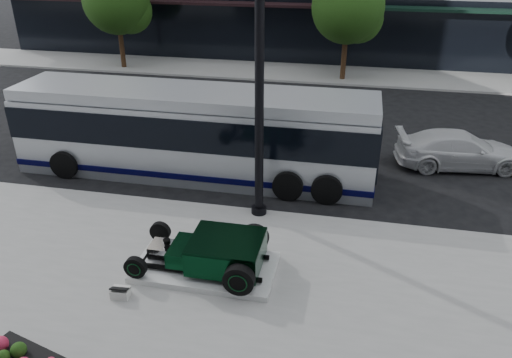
% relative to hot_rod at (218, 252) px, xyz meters
% --- Properties ---
extents(ground, '(120.00, 120.00, 0.00)m').
position_rel_hot_rod_xyz_m(ground, '(1.06, 5.15, -0.70)').
color(ground, black).
rests_on(ground, ground).
extents(sidewalk_far, '(70.00, 4.00, 0.12)m').
position_rel_hot_rod_xyz_m(sidewalk_far, '(1.06, 19.15, -0.64)').
color(sidewalk_far, gray).
rests_on(sidewalk_far, ground).
extents(street_trees, '(29.80, 3.80, 5.70)m').
position_rel_hot_rod_xyz_m(street_trees, '(2.21, 18.22, 3.07)').
color(street_trees, black).
rests_on(street_trees, sidewalk_far).
extents(display_plinth, '(3.40, 1.80, 0.15)m').
position_rel_hot_rod_xyz_m(display_plinth, '(-0.33, -0.00, -0.50)').
color(display_plinth, silver).
rests_on(display_plinth, sidewalk_near).
extents(hot_rod, '(3.22, 2.00, 0.81)m').
position_rel_hot_rod_xyz_m(hot_rod, '(0.00, 0.00, 0.00)').
color(hot_rod, black).
rests_on(hot_rod, display_plinth).
extents(info_plaque, '(0.42, 0.33, 0.31)m').
position_rel_hot_rod_xyz_m(info_plaque, '(-1.93, -1.35, -0.45)').
color(info_plaque, silver).
rests_on(info_plaque, sidewalk_near).
extents(lamppost, '(0.45, 0.45, 8.12)m').
position_rel_hot_rod_xyz_m(lamppost, '(0.41, 2.95, 3.18)').
color(lamppost, black).
rests_on(lamppost, sidewalk_near).
extents(transit_bus, '(12.12, 2.88, 2.92)m').
position_rel_hot_rod_xyz_m(transit_bus, '(-2.30, 5.43, 0.79)').
color(transit_bus, '#B3B7BD').
rests_on(transit_bus, ground).
extents(white_sedan, '(4.59, 2.39, 1.27)m').
position_rel_hot_rod_xyz_m(white_sedan, '(6.64, 7.76, -0.06)').
color(white_sedan, silver).
rests_on(white_sedan, ground).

